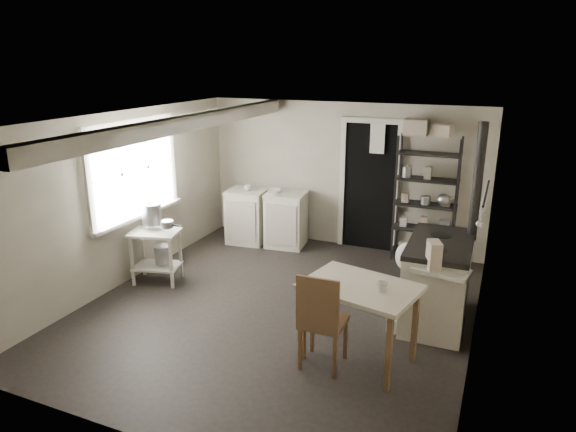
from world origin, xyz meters
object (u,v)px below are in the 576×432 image
at_px(prep_table, 156,254).
at_px(stove, 437,285).
at_px(shelf_rack, 426,200).
at_px(chair, 324,321).
at_px(stockpot, 151,214).
at_px(work_table, 359,326).
at_px(base_cabinets, 266,217).
at_px(flour_sack, 408,255).

relative_size(prep_table, stove, 0.59).
bearing_deg(prep_table, shelf_rack, 34.67).
height_order(stove, chair, chair).
bearing_deg(prep_table, stockpot, 140.08).
bearing_deg(stockpot, stove, 4.79).
xyz_separation_m(shelf_rack, work_table, (-0.15, -2.99, -0.57)).
distance_m(stockpot, shelf_rack, 3.92).
distance_m(prep_table, shelf_rack, 3.93).
xyz_separation_m(base_cabinets, chair, (2.03, -2.95, 0.02)).
distance_m(prep_table, stockpot, 0.55).
bearing_deg(work_table, shelf_rack, 87.07).
bearing_deg(prep_table, flour_sack, 29.09).
bearing_deg(prep_table, work_table, -14.29).
height_order(work_table, chair, chair).
bearing_deg(chair, stockpot, 158.77).
height_order(stockpot, flour_sack, stockpot).
bearing_deg(chair, stove, 56.13).
distance_m(shelf_rack, work_table, 3.05).
relative_size(chair, flour_sack, 2.38).
xyz_separation_m(work_table, flour_sack, (0.04, 2.49, -0.14)).
bearing_deg(stove, base_cabinets, 150.54).
xyz_separation_m(base_cabinets, flour_sack, (2.36, -0.24, -0.22)).
xyz_separation_m(stove, flour_sack, (-0.57, 1.33, -0.20)).
bearing_deg(chair, shelf_rack, 81.35).
bearing_deg(stockpot, prep_table, -39.92).
bearing_deg(chair, prep_table, 159.45).
distance_m(base_cabinets, work_table, 3.59).
relative_size(prep_table, base_cabinets, 0.54).
distance_m(shelf_rack, flour_sack, 0.88).
height_order(stove, flour_sack, stove).
height_order(prep_table, shelf_rack, shelf_rack).
relative_size(prep_table, chair, 0.71).
bearing_deg(shelf_rack, prep_table, -146.47).
bearing_deg(flour_sack, base_cabinets, 174.08).
height_order(shelf_rack, stove, shelf_rack).
bearing_deg(flour_sack, prep_table, -150.91).
relative_size(base_cabinets, work_table, 1.24).
distance_m(base_cabinets, stove, 3.33).
bearing_deg(shelf_rack, stockpot, -147.95).
xyz_separation_m(shelf_rack, chair, (-0.45, -3.21, -0.46)).
relative_size(shelf_rack, stove, 1.53).
distance_m(chair, flour_sack, 2.74).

